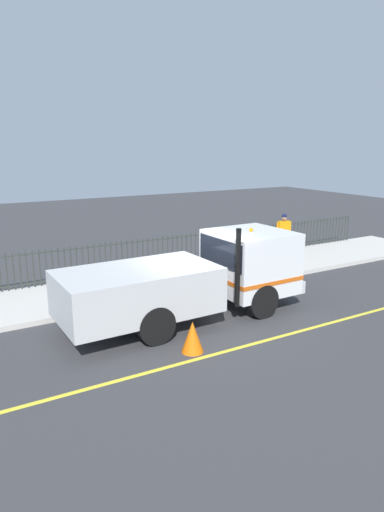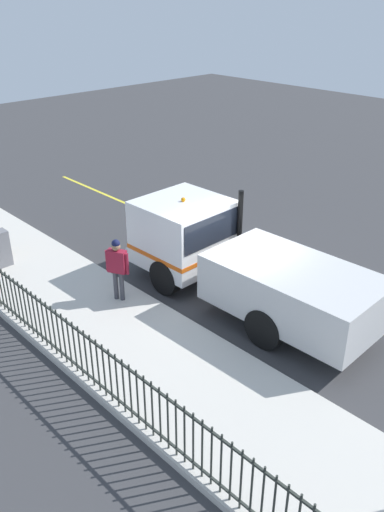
% 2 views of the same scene
% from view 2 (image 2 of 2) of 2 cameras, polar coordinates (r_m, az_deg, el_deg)
% --- Properties ---
extents(ground_plane, '(58.11, 58.11, 0.00)m').
position_cam_2_polar(ground_plane, '(13.80, 4.49, -4.75)').
color(ground_plane, '#38383A').
rests_on(ground_plane, ground).
extents(sidewalk_slab, '(3.16, 26.41, 0.15)m').
position_cam_2_polar(sidewalk_slab, '(11.96, -5.90, -9.99)').
color(sidewalk_slab, beige).
rests_on(sidewalk_slab, ground).
extents(lane_marking, '(0.12, 23.77, 0.01)m').
position_cam_2_polar(lane_marking, '(15.31, 10.03, -1.68)').
color(lane_marking, yellow).
rests_on(lane_marking, ground).
extents(work_truck, '(2.35, 6.92, 2.60)m').
position_cam_2_polar(work_truck, '(13.29, 4.02, 0.06)').
color(work_truck, white).
rests_on(work_truck, ground).
extents(worker_standing, '(0.41, 0.56, 1.68)m').
position_cam_2_polar(worker_standing, '(13.14, -8.12, -0.80)').
color(worker_standing, maroon).
rests_on(worker_standing, sidewalk_slab).
extents(iron_fence, '(0.04, 22.49, 1.22)m').
position_cam_2_polar(iron_fence, '(10.93, -12.04, -10.08)').
color(iron_fence, '#2D332D').
rests_on(iron_fence, sidewalk_slab).
extents(traffic_cone, '(0.52, 0.52, 0.74)m').
position_cam_2_polar(traffic_cone, '(14.26, 13.11, -2.57)').
color(traffic_cone, orange).
rests_on(traffic_cone, ground).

